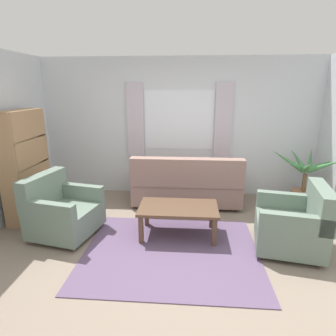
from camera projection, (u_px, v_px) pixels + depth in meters
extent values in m
plane|color=gray|center=(171.00, 252.00, 3.65)|extent=(6.24, 6.24, 0.00)
cube|color=silver|center=(179.00, 128.00, 5.47)|extent=(5.32, 0.12, 2.60)
cube|color=white|center=(179.00, 120.00, 5.37)|extent=(1.30, 0.01, 1.10)
cube|color=silver|center=(135.00, 120.00, 5.40)|extent=(0.32, 0.06, 1.40)
cube|color=silver|center=(223.00, 121.00, 5.28)|extent=(0.32, 0.06, 1.40)
cube|color=#604C6B|center=(171.00, 252.00, 3.65)|extent=(2.22, 1.84, 0.01)
cube|color=gray|center=(186.00, 190.00, 5.15)|extent=(1.90, 0.80, 0.38)
cube|color=gray|center=(187.00, 172.00, 4.73)|extent=(1.90, 0.20, 0.48)
cube|color=gray|center=(236.00, 175.00, 5.01)|extent=(0.16, 0.80, 0.24)
cube|color=gray|center=(139.00, 173.00, 5.13)|extent=(0.16, 0.80, 0.24)
cylinder|color=brown|center=(231.00, 197.00, 5.44)|extent=(0.06, 0.06, 0.06)
cylinder|color=brown|center=(143.00, 194.00, 5.56)|extent=(0.06, 0.06, 0.06)
cylinder|color=brown|center=(236.00, 209.00, 4.86)|extent=(0.06, 0.06, 0.06)
cylinder|color=brown|center=(138.00, 206.00, 4.99)|extent=(0.06, 0.06, 0.06)
cube|color=slate|center=(66.00, 219.00, 4.03)|extent=(0.95, 0.99, 0.36)
cube|color=slate|center=(43.00, 190.00, 4.01)|extent=(0.35, 0.86, 0.46)
cube|color=slate|center=(47.00, 210.00, 3.62)|extent=(0.81, 0.28, 0.22)
cube|color=slate|center=(79.00, 191.00, 4.28)|extent=(0.81, 0.28, 0.22)
cylinder|color=brown|center=(73.00, 248.00, 3.68)|extent=(0.05, 0.05, 0.06)
cylinder|color=brown|center=(99.00, 225.00, 4.31)|extent=(0.05, 0.05, 0.06)
cylinder|color=brown|center=(32.00, 241.00, 3.86)|extent=(0.05, 0.05, 0.06)
cylinder|color=brown|center=(63.00, 220.00, 4.48)|extent=(0.05, 0.05, 0.06)
cube|color=slate|center=(288.00, 232.00, 3.68)|extent=(0.94, 0.97, 0.36)
cube|color=slate|center=(320.00, 205.00, 3.48)|extent=(0.33, 0.86, 0.46)
cube|color=slate|center=(287.00, 201.00, 3.93)|extent=(0.81, 0.26, 0.22)
cube|color=slate|center=(295.00, 224.00, 3.26)|extent=(0.81, 0.26, 0.22)
cylinder|color=brown|center=(260.00, 231.00, 4.13)|extent=(0.05, 0.05, 0.06)
cylinder|color=brown|center=(262.00, 257.00, 3.50)|extent=(0.05, 0.05, 0.06)
cylinder|color=brown|center=(307.00, 236.00, 3.97)|extent=(0.05, 0.05, 0.06)
cylinder|color=brown|center=(319.00, 265.00, 3.34)|extent=(0.05, 0.05, 0.06)
cube|color=brown|center=(178.00, 208.00, 3.96)|extent=(1.10, 0.64, 0.04)
cube|color=brown|center=(141.00, 230.00, 3.81)|extent=(0.06, 0.06, 0.40)
cube|color=brown|center=(214.00, 232.00, 3.74)|extent=(0.06, 0.06, 0.40)
cube|color=brown|center=(147.00, 213.00, 4.31)|extent=(0.06, 0.06, 0.40)
cube|color=brown|center=(212.00, 215.00, 4.24)|extent=(0.06, 0.06, 0.40)
cylinder|color=#9E6B4C|center=(302.00, 199.00, 5.04)|extent=(0.40, 0.40, 0.29)
cylinder|color=brown|center=(304.00, 183.00, 4.96)|extent=(0.07, 0.07, 0.31)
cone|color=#47894C|center=(321.00, 165.00, 4.86)|extent=(0.50, 0.12, 0.26)
cone|color=#47894C|center=(310.00, 159.00, 5.09)|extent=(0.32, 0.52, 0.42)
cone|color=#47894C|center=(297.00, 159.00, 5.13)|extent=(0.18, 0.56, 0.35)
cone|color=#47894C|center=(288.00, 160.00, 4.96)|extent=(0.58, 0.28, 0.41)
cone|color=#47894C|center=(296.00, 166.00, 4.78)|extent=(0.46, 0.33, 0.30)
cone|color=#47894C|center=(309.00, 167.00, 4.59)|extent=(0.21, 0.57, 0.38)
cone|color=#47894C|center=(327.00, 165.00, 4.65)|extent=(0.46, 0.49, 0.42)
cube|color=#A87F56|center=(40.00, 159.00, 4.92)|extent=(0.30, 0.04, 1.70)
cube|color=#A87F56|center=(8.00, 174.00, 4.05)|extent=(0.30, 0.04, 1.70)
cube|color=#A87F56|center=(34.00, 166.00, 4.48)|extent=(0.02, 0.90, 1.70)
cube|color=#A87F56|center=(32.00, 214.00, 4.71)|extent=(0.30, 0.86, 0.02)
cube|color=#A87F56|center=(29.00, 190.00, 4.60)|extent=(0.30, 0.86, 0.02)
cube|color=#A87F56|center=(25.00, 165.00, 4.48)|extent=(0.30, 0.86, 0.02)
cube|color=#A87F56|center=(22.00, 139.00, 4.37)|extent=(0.30, 0.86, 0.02)
cube|color=#A87F56|center=(18.00, 111.00, 4.25)|extent=(0.30, 0.86, 0.02)
cube|color=#387F4C|center=(39.00, 176.00, 4.91)|extent=(0.26, 0.05, 0.24)
cube|color=beige|center=(37.00, 179.00, 4.84)|extent=(0.25, 0.08, 0.19)
cube|color=#387F4C|center=(35.00, 178.00, 4.76)|extent=(0.25, 0.06, 0.26)
cube|color=#387F4C|center=(32.00, 182.00, 4.69)|extent=(0.25, 0.09, 0.20)
cube|color=beige|center=(29.00, 181.00, 4.60)|extent=(0.23, 0.06, 0.26)
cube|color=#7F478C|center=(27.00, 185.00, 4.53)|extent=(0.23, 0.09, 0.20)
cube|color=#7F478C|center=(23.00, 184.00, 4.44)|extent=(0.23, 0.05, 0.30)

